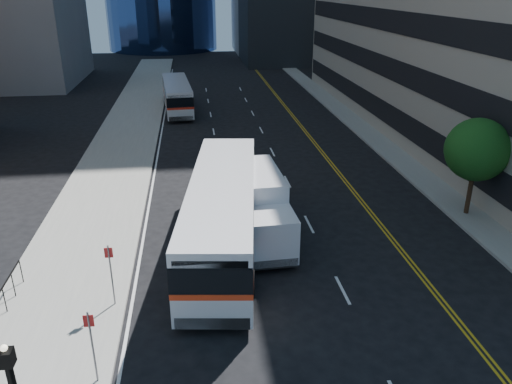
% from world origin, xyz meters
% --- Properties ---
extents(ground, '(160.00, 160.00, 0.00)m').
position_xyz_m(ground, '(0.00, 0.00, 0.00)').
color(ground, black).
rests_on(ground, ground).
extents(sidewalk_west, '(5.00, 90.00, 0.15)m').
position_xyz_m(sidewalk_west, '(-10.50, 25.00, 0.07)').
color(sidewalk_west, gray).
rests_on(sidewalk_west, ground).
extents(sidewalk_east, '(2.00, 90.00, 0.15)m').
position_xyz_m(sidewalk_east, '(9.00, 25.00, 0.07)').
color(sidewalk_east, gray).
rests_on(sidewalk_east, ground).
extents(street_tree, '(3.20, 3.20, 5.10)m').
position_xyz_m(street_tree, '(9.00, 8.00, 3.64)').
color(street_tree, '#332114').
rests_on(street_tree, sidewalk_east).
extents(bus_front, '(4.42, 13.21, 3.34)m').
position_xyz_m(bus_front, '(-4.00, 6.12, 1.83)').
color(bus_front, silver).
rests_on(bus_front, ground).
extents(bus_rear, '(3.17, 10.88, 2.77)m').
position_xyz_m(bus_rear, '(-6.60, 34.14, 1.51)').
color(bus_rear, silver).
rests_on(bus_rear, ground).
extents(box_truck, '(2.55, 6.67, 3.15)m').
position_xyz_m(box_truck, '(-2.25, 6.85, 1.66)').
color(box_truck, silver).
rests_on(box_truck, ground).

